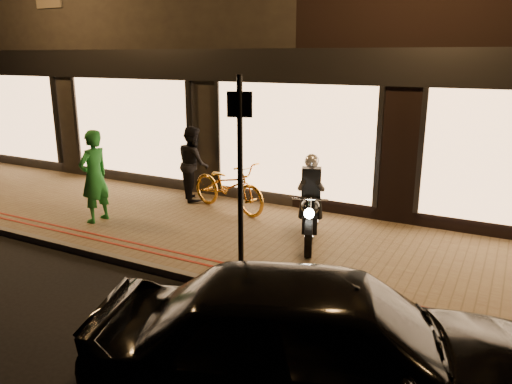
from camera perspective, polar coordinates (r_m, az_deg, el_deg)
ground at (r=7.87m, az=-8.02°, el=-10.13°), size 90.00×90.00×0.00m
sidewalk at (r=9.39m, az=-0.84°, el=-5.23°), size 50.00×4.00×0.12m
kerb_stone at (r=7.88m, az=-7.82°, el=-9.60°), size 50.00×0.14×0.12m
red_kerb_lines at (r=8.22m, az=-5.79°, el=-7.94°), size 50.00×0.26×0.01m
building_row at (r=15.31m, az=12.56°, el=18.34°), size 48.00×10.11×8.50m
motorcycle at (r=8.89m, az=6.24°, el=-1.95°), size 0.85×1.86×1.59m
sign_post at (r=7.03m, az=-1.82°, el=2.46°), size 0.34×0.14×3.00m
bicycle_gold at (r=10.68m, az=-3.18°, el=0.69°), size 2.18×1.23×1.09m
person_green at (r=10.38m, az=-18.00°, el=1.70°), size 0.47×0.69×1.85m
person_dark at (r=11.52m, az=-7.18°, el=3.27°), size 1.04×1.04×1.71m
parked_car at (r=4.87m, az=8.19°, el=-17.19°), size 4.80×3.23×1.52m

